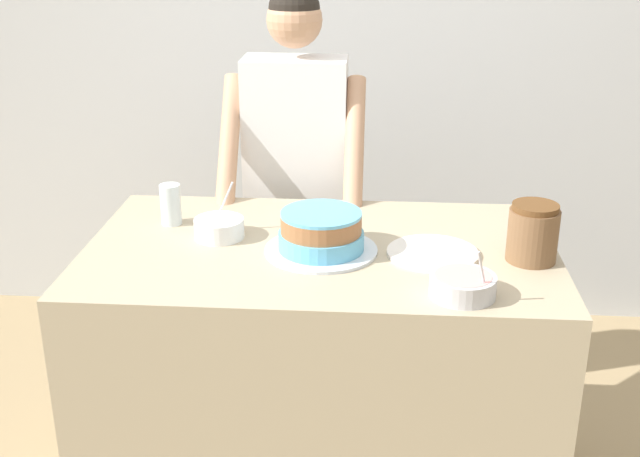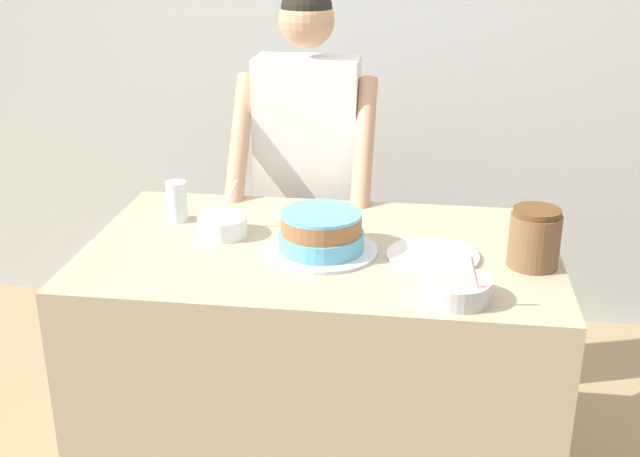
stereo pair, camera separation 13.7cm
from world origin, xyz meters
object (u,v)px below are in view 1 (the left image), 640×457
object	(u,v)px
cake	(321,234)
drinking_glass	(171,204)
person_baker	(296,163)
ceramic_plate	(433,253)
frosting_bowl_pink	(463,284)
frosting_bowl_white	(219,227)
stoneware_jar	(533,233)

from	to	relation	value
cake	drinking_glass	bearing A→B (deg)	158.86
person_baker	ceramic_plate	xyz separation A→B (m)	(0.48, -0.68, -0.06)
frosting_bowl_pink	frosting_bowl_white	xyz separation A→B (m)	(-0.72, 0.36, 0.00)
ceramic_plate	drinking_glass	bearing A→B (deg)	166.88
frosting_bowl_white	ceramic_plate	size ratio (longest dim) A/B	0.61
person_baker	ceramic_plate	bearing A→B (deg)	-54.89
frosting_bowl_pink	frosting_bowl_white	bearing A→B (deg)	153.64
person_baker	cake	bearing A→B (deg)	-77.89
frosting_bowl_pink	ceramic_plate	distance (m)	0.28
cake	drinking_glass	distance (m)	0.54
drinking_glass	stoneware_jar	distance (m)	1.14
drinking_glass	stoneware_jar	xyz separation A→B (m)	(1.12, -0.21, 0.02)
person_baker	stoneware_jar	bearing A→B (deg)	-42.46
frosting_bowl_pink	ceramic_plate	size ratio (longest dim) A/B	0.65
frosting_bowl_white	drinking_glass	world-z (taller)	frosting_bowl_white
person_baker	stoneware_jar	world-z (taller)	person_baker
ceramic_plate	stoneware_jar	bearing A→B (deg)	-3.45
ceramic_plate	stoneware_jar	size ratio (longest dim) A/B	1.57
drinking_glass	person_baker	bearing A→B (deg)	53.58
cake	drinking_glass	size ratio (longest dim) A/B	2.54
person_baker	frosting_bowl_white	xyz separation A→B (m)	(-0.18, -0.59, -0.03)
frosting_bowl_pink	drinking_glass	world-z (taller)	frosting_bowl_pink
frosting_bowl_pink	ceramic_plate	world-z (taller)	frosting_bowl_pink
drinking_glass	frosting_bowl_pink	bearing A→B (deg)	-27.21
frosting_bowl_pink	person_baker	bearing A→B (deg)	119.73
cake	frosting_bowl_white	world-z (taller)	frosting_bowl_white
frosting_bowl_pink	frosting_bowl_white	distance (m)	0.81
person_baker	cake	xyz separation A→B (m)	(0.15, -0.68, -0.01)
frosting_bowl_white	person_baker	bearing A→B (deg)	73.01
stoneware_jar	frosting_bowl_pink	bearing A→B (deg)	-131.39
person_baker	cake	world-z (taller)	person_baker
person_baker	drinking_glass	size ratio (longest dim) A/B	12.49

